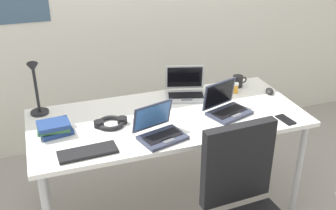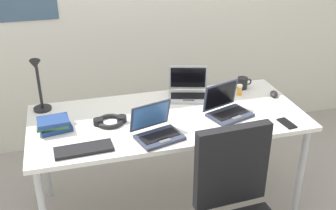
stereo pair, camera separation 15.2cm
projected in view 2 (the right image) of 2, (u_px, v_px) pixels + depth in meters
ground_plane at (168, 204)px, 3.04m from camera, size 12.00×12.00×0.00m
desk at (168, 123)px, 2.74m from camera, size 1.80×0.80×0.74m
desk_lamp at (39, 85)px, 2.68m from camera, size 0.12×0.18×0.40m
laptop_center at (188, 91)px, 2.96m from camera, size 0.34×0.30×0.21m
laptop_mid_desk at (227, 109)px, 2.71m from camera, size 0.33×0.29×0.21m
laptop_by_keyboard at (157, 130)px, 2.46m from camera, size 0.32×0.29×0.20m
external_keyboard at (84, 149)px, 2.33m from camera, size 0.34×0.14×0.02m
computer_mouse at (274, 94)px, 2.98m from camera, size 0.09×0.11×0.03m
cell_phone at (287, 123)px, 2.61m from camera, size 0.08×0.14×0.01m
headphones at (110, 121)px, 2.62m from camera, size 0.21×0.18×0.04m
pill_bottle at (239, 90)px, 2.99m from camera, size 0.04×0.04×0.08m
book_stack at (54, 125)px, 2.52m from camera, size 0.22×0.16×0.08m
coffee_mug at (243, 83)px, 3.09m from camera, size 0.11×0.08×0.09m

